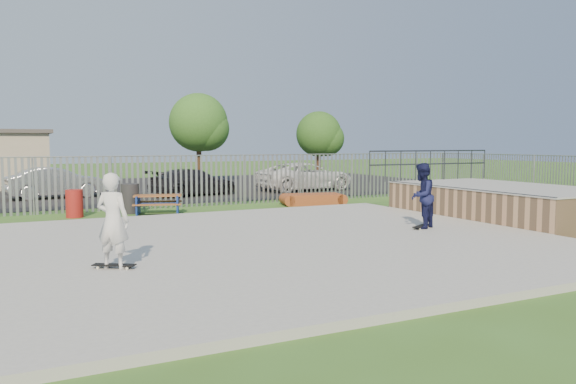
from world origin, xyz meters
name	(u,v)px	position (x,y,z in m)	size (l,w,h in m)	color
ground	(244,249)	(0.00, 0.00, 0.00)	(120.00, 120.00, 0.00)	#3D6221
concrete_slab	(244,245)	(0.00, 0.00, 0.07)	(15.00, 12.00, 0.15)	#9D9D98
quarter_pipe	(503,202)	(9.50, 1.04, 0.56)	(5.50, 7.05, 2.19)	tan
fence	(219,190)	(1.00, 4.59, 1.00)	(26.04, 16.02, 2.00)	gray
picnic_table	(158,204)	(-0.31, 7.29, 0.35)	(1.93, 1.74, 0.68)	brown
funbox	(313,199)	(6.02, 7.57, 0.22)	(2.36, 1.54, 0.43)	brown
trash_bin_red	(74,204)	(-3.01, 7.69, 0.46)	(0.56, 0.56, 0.93)	maroon
trash_bin_grey	(130,199)	(-1.13, 7.97, 0.52)	(0.63, 0.63, 1.05)	#242426
parking_lot	(113,189)	(0.00, 19.00, 0.01)	(40.00, 18.00, 0.02)	black
car_silver	(56,183)	(-3.10, 14.95, 0.71)	(1.47, 4.21, 1.39)	silver
car_dark	(194,182)	(2.83, 13.43, 0.65)	(1.76, 4.32, 1.25)	black
car_white	(305,176)	(8.86, 13.56, 0.74)	(2.40, 5.21, 1.45)	white
tree_mid	(199,123)	(5.56, 21.32, 3.72)	(3.58, 3.58, 5.53)	#422E1A
tree_right	(319,134)	(13.17, 19.81, 3.05)	(2.94, 2.94, 4.54)	#472C1C
skateboard_a	(421,227)	(5.16, -0.11, 0.19)	(0.80, 0.56, 0.08)	black
skateboard_b	(114,266)	(-3.20, -1.48, 0.19)	(0.78, 0.59, 0.08)	black
skater_navy	(422,196)	(5.16, -0.11, 1.05)	(0.87, 0.68, 1.79)	#13163D
skater_white	(113,221)	(-3.20, -1.48, 1.05)	(0.65, 0.43, 1.79)	silver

